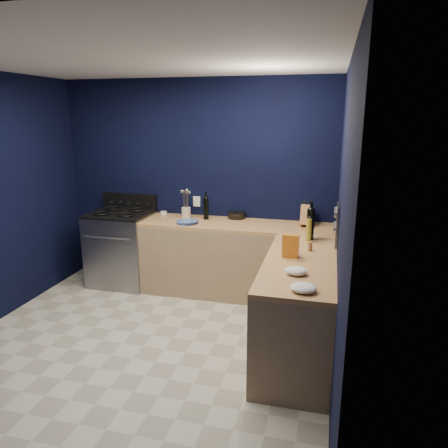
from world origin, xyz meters
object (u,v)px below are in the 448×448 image
(plate_stack, at_px, (187,222))
(knife_block, at_px, (307,216))
(utensil_crock, at_px, (186,213))
(crouton_bag, at_px, (291,246))
(gas_range, at_px, (122,249))

(plate_stack, xyz_separation_m, knife_block, (1.39, 0.26, 0.10))
(utensil_crock, xyz_separation_m, knife_block, (1.49, 0.02, 0.05))
(plate_stack, distance_m, crouton_bag, 1.62)
(gas_range, distance_m, crouton_bag, 2.56)
(gas_range, xyz_separation_m, utensil_crock, (0.85, 0.12, 0.51))
(plate_stack, bearing_deg, gas_range, 172.62)
(gas_range, xyz_separation_m, knife_block, (2.34, 0.14, 0.56))
(knife_block, distance_m, crouton_bag, 1.21)
(gas_range, relative_size, plate_stack, 3.68)
(utensil_crock, height_order, knife_block, knife_block)
(plate_stack, xyz_separation_m, crouton_bag, (1.32, -0.94, 0.09))
(plate_stack, height_order, crouton_bag, crouton_bag)
(knife_block, bearing_deg, crouton_bag, -90.23)
(knife_block, height_order, crouton_bag, knife_block)
(utensil_crock, bearing_deg, gas_range, -172.02)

